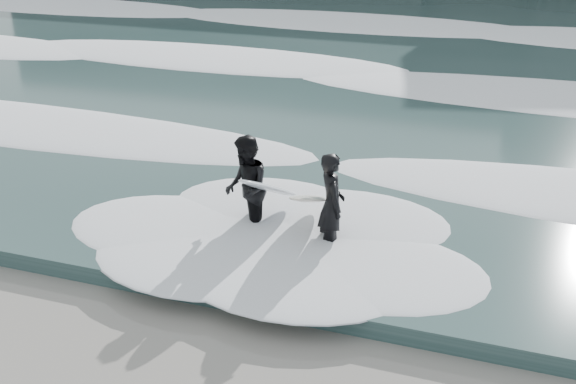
% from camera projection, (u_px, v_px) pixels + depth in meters
% --- Properties ---
extents(sea, '(90.00, 52.00, 0.30)m').
position_uv_depth(sea, '(447.00, 15.00, 33.10)').
color(sea, '#2E4646').
rests_on(sea, ground).
extents(foam_near, '(60.00, 3.20, 0.20)m').
position_uv_depth(foam_near, '(320.00, 150.00, 15.67)').
color(foam_near, white).
rests_on(foam_near, sea).
extents(foam_mid, '(60.00, 4.00, 0.24)m').
position_uv_depth(foam_mid, '(388.00, 74.00, 21.73)').
color(foam_mid, white).
rests_on(foam_mid, sea).
extents(foam_far, '(60.00, 4.80, 0.30)m').
position_uv_depth(foam_far, '(434.00, 23.00, 29.52)').
color(foam_far, white).
rests_on(foam_far, sea).
extents(surfer_left, '(1.14, 2.04, 1.79)m').
position_uv_depth(surfer_left, '(327.00, 204.00, 11.82)').
color(surfer_left, black).
rests_on(surfer_left, ground).
extents(surfer_right, '(1.33, 1.92, 1.87)m').
position_uv_depth(surfer_right, '(248.00, 189.00, 12.31)').
color(surfer_right, black).
rests_on(surfer_right, ground).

